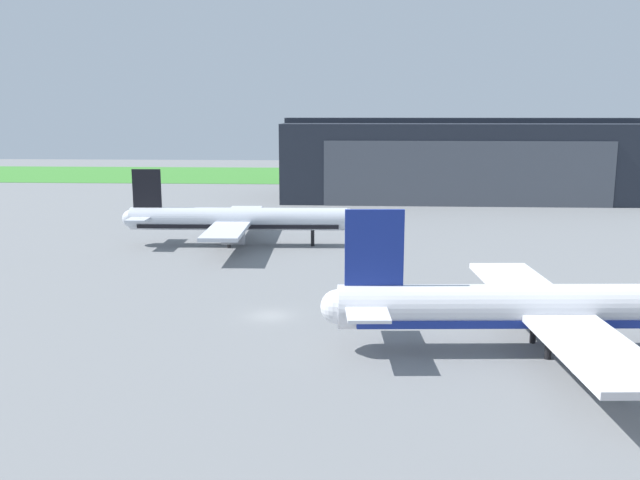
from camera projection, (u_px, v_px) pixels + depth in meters
name	position (u px, v px, depth m)	size (l,w,h in m)	color
ground_plane	(270.00, 316.00, 70.13)	(440.00, 440.00, 0.00)	slate
grass_field_strip	(331.00, 175.00, 220.83)	(440.00, 56.00, 0.08)	#3E8833
maintenance_hangar	(458.00, 160.00, 162.90)	(83.19, 31.64, 19.18)	#232833
airliner_far_right	(239.00, 220.00, 105.65)	(37.02, 31.31, 12.01)	silver
airliner_near_right	(560.00, 308.00, 59.30)	(42.46, 36.16, 12.69)	white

